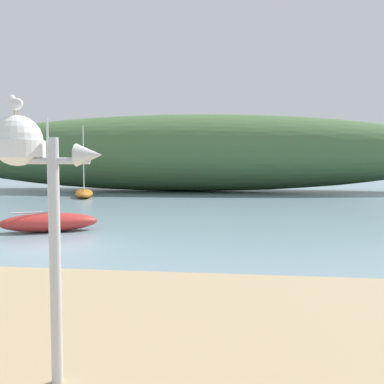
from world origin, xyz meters
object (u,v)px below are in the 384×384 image
Objects in this scene: seagull_on_radar at (15,103)px; sailboat_far_right at (49,222)px; mast_structure at (27,161)px; sailboat_far_left at (84,193)px.

sailboat_far_right is (-4.92, 11.12, -2.83)m from seagull_on_radar.
sailboat_far_right is at bearing 114.36° from mast_structure.
sailboat_far_left is at bearing 106.59° from sailboat_far_right.
sailboat_far_right is at bearing 113.86° from seagull_on_radar.
sailboat_far_right reaches higher than seagull_on_radar.
mast_structure is 12.42m from sailboat_far_right.
seagull_on_radar is at bearing 175.86° from mast_structure.
sailboat_far_right is at bearing -73.41° from sailboat_far_left.
mast_structure is 0.68× the size of sailboat_far_right.
sailboat_far_left reaches higher than sailboat_far_right.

